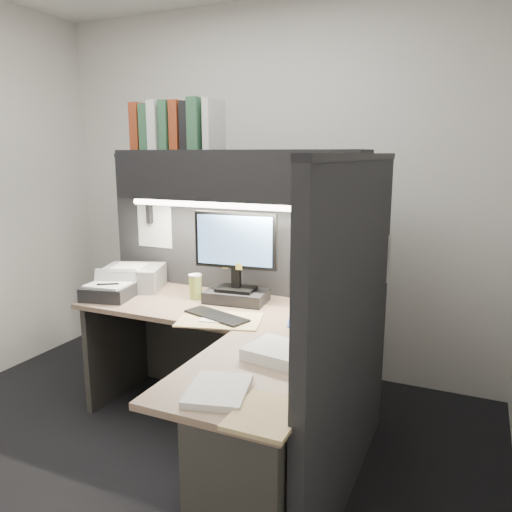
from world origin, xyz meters
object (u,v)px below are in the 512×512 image
monitor (236,267)px  coffee_cup (195,287)px  printer (134,277)px  notebook_stack (108,292)px  keyboard (216,316)px  telephone (334,305)px  overhead_shelf (238,175)px  desk (227,403)px

monitor → coffee_cup: monitor is taller
printer → notebook_stack: printer is taller
coffee_cup → printer: (-0.51, 0.04, 0.00)m
keyboard → telephone: 0.67m
overhead_shelf → keyboard: overhead_shelf is taller
monitor → desk: bearing=-73.2°
desk → coffee_cup: (-0.55, 0.63, 0.36)m
printer → notebook_stack: 0.27m
overhead_shelf → coffee_cup: (-0.24, -0.12, -0.70)m
overhead_shelf → printer: (-0.75, -0.08, -0.69)m
printer → notebook_stack: bearing=-107.0°
desk → telephone: (0.32, 0.71, 0.33)m
overhead_shelf → coffee_cup: bearing=-154.3°
desk → keyboard: bearing=124.6°
overhead_shelf → telephone: 0.96m
overhead_shelf → telephone: bearing=-3.6°
overhead_shelf → printer: overhead_shelf is taller
telephone → coffee_cup: size_ratio=1.58×
keyboard → coffee_cup: (-0.30, 0.28, 0.06)m
printer → keyboard: bearing=-41.3°
telephone → printer: bearing=168.9°
desk → coffee_cup: 0.91m
telephone → printer: 1.38m
overhead_shelf → notebook_stack: size_ratio=5.43×
telephone → printer: size_ratio=0.62×
overhead_shelf → monitor: bearing=-74.6°
overhead_shelf → printer: size_ratio=4.10×
notebook_stack → printer: bearing=92.5°
monitor → telephone: size_ratio=2.38×
keyboard → coffee_cup: 0.42m
monitor → keyboard: (0.04, -0.32, -0.21)m
monitor → notebook_stack: bearing=-166.3°
coffee_cup → printer: bearing=175.3°
desk → overhead_shelf: (-0.30, 0.75, 1.06)m
desk → keyboard: 0.52m
telephone → printer: (-1.38, -0.04, 0.03)m
telephone → notebook_stack: telephone is taller
printer → coffee_cup: bearing=-24.3°
notebook_stack → monitor: bearing=19.4°
monitor → coffee_cup: bearing=-177.5°
keyboard → printer: size_ratio=1.05×
monitor → notebook_stack: 0.83m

